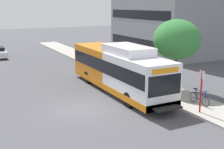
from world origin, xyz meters
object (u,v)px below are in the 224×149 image
at_px(bus_stop_sign_pole, 201,88).
at_px(street_tree_near_stop, 177,40).
at_px(transit_bus, 118,69).
at_px(bicycle_parked, 199,98).

bearing_deg(bus_stop_sign_pole, street_tree_near_stop, 68.45).
xyz_separation_m(bus_stop_sign_pole, street_tree_near_stop, (1.84, 4.65, 2.27)).
height_order(transit_bus, bicycle_parked, transit_bus).
bearing_deg(bus_stop_sign_pole, bicycle_parked, 48.07).
relative_size(bicycle_parked, street_tree_near_stop, 0.33).
distance_m(transit_bus, bicycle_parked, 6.34).
distance_m(bus_stop_sign_pole, street_tree_near_stop, 5.49).
height_order(bus_stop_sign_pole, street_tree_near_stop, street_tree_near_stop).
relative_size(bus_stop_sign_pole, street_tree_near_stop, 0.49).
height_order(transit_bus, bus_stop_sign_pole, transit_bus).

